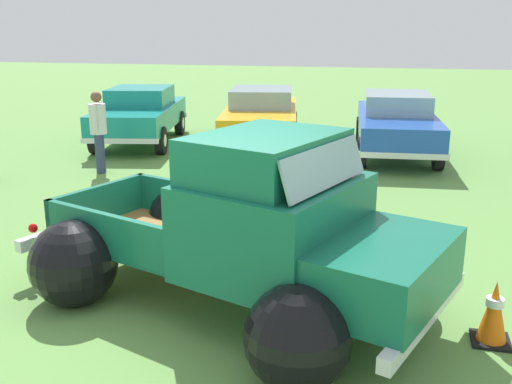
# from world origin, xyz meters

# --- Properties ---
(ground_plane) EXTENTS (80.00, 80.00, 0.00)m
(ground_plane) POSITION_xyz_m (0.00, 0.00, 0.00)
(ground_plane) COLOR #609347
(vintage_pickup_truck) EXTENTS (5.00, 3.87, 1.96)m
(vintage_pickup_truck) POSITION_xyz_m (0.36, -0.13, 0.76)
(vintage_pickup_truck) COLOR black
(vintage_pickup_truck) RESTS_ON ground
(show_car_0) EXTENTS (2.57, 4.46, 1.43)m
(show_car_0) POSITION_xyz_m (-4.77, 8.26, 0.78)
(show_car_0) COLOR black
(show_car_0) RESTS_ON ground
(show_car_1) EXTENTS (2.61, 4.88, 1.43)m
(show_car_1) POSITION_xyz_m (-1.67, 8.76, 0.78)
(show_car_1) COLOR black
(show_car_1) RESTS_ON ground
(show_car_2) EXTENTS (2.17, 4.83, 1.43)m
(show_car_2) POSITION_xyz_m (1.68, 8.45, 0.78)
(show_car_2) COLOR black
(show_car_2) RESTS_ON ground
(spectator_1) EXTENTS (0.41, 0.54, 1.67)m
(spectator_1) POSITION_xyz_m (-4.22, 5.08, 0.95)
(spectator_1) COLOR navy
(spectator_1) RESTS_ON ground
(lane_cone_0) EXTENTS (0.36, 0.36, 0.63)m
(lane_cone_0) POSITION_xyz_m (2.75, -0.24, 0.31)
(lane_cone_0) COLOR black
(lane_cone_0) RESTS_ON ground
(lane_cone_1) EXTENTS (0.36, 0.36, 0.63)m
(lane_cone_1) POSITION_xyz_m (-1.48, 2.36, 0.31)
(lane_cone_1) COLOR black
(lane_cone_1) RESTS_ON ground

